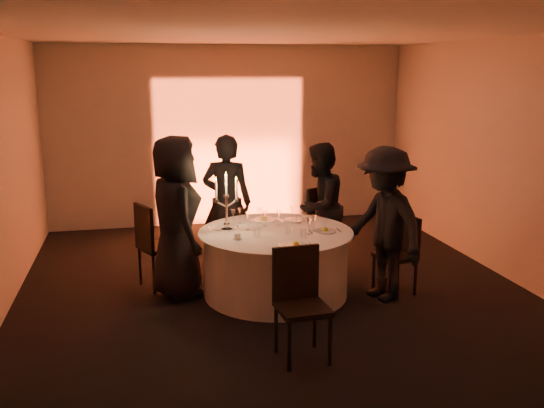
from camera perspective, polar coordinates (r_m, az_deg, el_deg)
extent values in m
plane|color=black|center=(7.27, 0.35, -8.44)|extent=(7.00, 7.00, 0.00)
plane|color=white|center=(6.79, 0.38, 15.89)|extent=(7.00, 7.00, 0.00)
plane|color=#B9B4AC|center=(10.28, -4.04, 6.42)|extent=(7.00, 0.00, 7.00)
plane|color=#B9B4AC|center=(3.64, 12.89, -5.64)|extent=(7.00, 0.00, 7.00)
plane|color=#B9B4AC|center=(8.09, 21.61, 3.83)|extent=(0.00, 7.00, 7.00)
cube|color=black|center=(10.25, -3.67, -1.84)|extent=(0.25, 0.12, 0.10)
cylinder|color=black|center=(7.27, 0.35, -8.33)|extent=(0.60, 0.60, 0.03)
cylinder|color=black|center=(7.15, 0.35, -5.63)|extent=(0.20, 0.20, 0.75)
cylinder|color=white|center=(7.15, 0.35, -5.63)|extent=(1.68, 1.68, 0.75)
cylinder|color=white|center=(7.03, 0.36, -2.66)|extent=(1.80, 1.80, 0.02)
cube|color=black|center=(7.50, -10.44, -3.97)|extent=(0.60, 0.60, 0.05)
cube|color=black|center=(7.34, -11.97, -2.12)|extent=(0.22, 0.43, 0.52)
cylinder|color=black|center=(7.49, -8.35, -5.95)|extent=(0.04, 0.04, 0.49)
cylinder|color=black|center=(7.82, -9.72, -5.19)|extent=(0.04, 0.04, 0.49)
cylinder|color=black|center=(7.33, -11.06, -6.49)|extent=(0.04, 0.04, 0.49)
cylinder|color=black|center=(7.66, -12.33, -5.68)|extent=(0.04, 0.04, 0.49)
cube|color=black|center=(8.47, -4.13, -2.30)|extent=(0.47, 0.47, 0.05)
cube|color=black|center=(8.24, -4.24, -0.98)|extent=(0.39, 0.13, 0.45)
cylinder|color=black|center=(8.69, -2.90, -3.42)|extent=(0.04, 0.04, 0.42)
cylinder|color=black|center=(8.71, -5.14, -3.41)|extent=(0.04, 0.04, 0.42)
cylinder|color=black|center=(8.36, -3.02, -4.07)|extent=(0.04, 0.04, 0.42)
cylinder|color=black|center=(8.39, -5.34, -4.06)|extent=(0.04, 0.04, 0.42)
cube|color=black|center=(8.37, 3.35, -1.93)|extent=(0.64, 0.64, 0.05)
cube|color=black|center=(8.17, 4.46, -0.23)|extent=(0.42, 0.28, 0.53)
cylinder|color=black|center=(8.71, 3.25, -3.11)|extent=(0.04, 0.04, 0.50)
cylinder|color=black|center=(8.44, 1.40, -3.63)|extent=(0.04, 0.04, 0.50)
cylinder|color=black|center=(8.46, 5.24, -3.64)|extent=(0.04, 0.04, 0.50)
cylinder|color=black|center=(8.17, 3.40, -4.20)|extent=(0.04, 0.04, 0.50)
cube|color=black|center=(7.32, 11.51, -4.88)|extent=(0.47, 0.47, 0.05)
cube|color=black|center=(7.35, 12.78, -2.82)|extent=(0.11, 0.41, 0.46)
cylinder|color=black|center=(7.44, 9.56, -6.36)|extent=(0.04, 0.04, 0.43)
cylinder|color=black|center=(7.16, 11.06, -7.17)|extent=(0.04, 0.04, 0.43)
cylinder|color=black|center=(7.62, 11.78, -5.97)|extent=(0.04, 0.04, 0.43)
cylinder|color=black|center=(7.36, 13.32, -6.74)|extent=(0.04, 0.04, 0.43)
cube|color=black|center=(5.58, 2.90, -9.80)|extent=(0.48, 0.48, 0.05)
cube|color=black|center=(5.66, 2.23, -6.45)|extent=(0.45, 0.07, 0.51)
cylinder|color=black|center=(5.46, 1.63, -13.21)|extent=(0.04, 0.04, 0.48)
cylinder|color=black|center=(5.58, 5.46, -12.65)|extent=(0.04, 0.04, 0.48)
cylinder|color=black|center=(5.79, 0.38, -11.62)|extent=(0.04, 0.04, 0.48)
cylinder|color=black|center=(5.90, 4.01, -11.14)|extent=(0.04, 0.04, 0.48)
imported|color=black|center=(7.07, -9.06, -1.21)|extent=(0.78, 1.03, 1.89)
imported|color=black|center=(8.00, -4.27, 0.20)|extent=(0.76, 0.62, 1.79)
imported|color=black|center=(7.98, 4.46, -0.25)|extent=(1.03, 1.02, 1.68)
imported|color=black|center=(7.00, 10.54, -1.87)|extent=(0.98, 1.29, 1.77)
cylinder|color=white|center=(7.17, -4.56, -2.26)|extent=(0.27, 0.27, 0.01)
cube|color=silver|center=(7.15, -5.91, -2.34)|extent=(0.01, 0.17, 0.01)
cube|color=silver|center=(7.19, -3.22, -2.19)|extent=(0.02, 0.17, 0.01)
cylinder|color=white|center=(7.52, -0.75, -1.51)|extent=(0.28, 0.28, 0.01)
cube|color=silver|center=(7.49, -2.02, -1.59)|extent=(0.02, 0.17, 0.01)
cube|color=silver|center=(7.55, 0.52, -1.45)|extent=(0.02, 0.17, 0.01)
sphere|color=yellow|center=(7.51, -0.75, -1.20)|extent=(0.07, 0.07, 0.07)
cylinder|color=white|center=(7.53, 2.13, -1.50)|extent=(0.26, 0.26, 0.01)
cube|color=silver|center=(7.49, 0.87, -1.57)|extent=(0.02, 0.17, 0.01)
cube|color=silver|center=(7.57, 3.37, -1.43)|extent=(0.01, 0.17, 0.01)
cylinder|color=white|center=(7.04, 5.00, -2.56)|extent=(0.25, 0.25, 0.01)
cube|color=silver|center=(6.99, 3.67, -2.65)|extent=(0.02, 0.17, 0.01)
cube|color=silver|center=(7.09, 6.31, -2.48)|extent=(0.01, 0.17, 0.01)
sphere|color=yellow|center=(7.02, 5.01, -2.23)|extent=(0.07, 0.07, 0.07)
cylinder|color=white|center=(6.46, 2.27, -3.92)|extent=(0.26, 0.26, 0.01)
cube|color=silver|center=(6.42, 0.80, -4.02)|extent=(0.01, 0.17, 0.01)
cube|color=silver|center=(6.50, 3.73, -3.83)|extent=(0.02, 0.17, 0.01)
sphere|color=yellow|center=(6.45, 2.28, -3.56)|extent=(0.07, 0.07, 0.07)
cylinder|color=white|center=(6.72, -3.28, -3.28)|extent=(0.11, 0.11, 0.01)
cylinder|color=white|center=(6.71, -3.28, -3.00)|extent=(0.07, 0.07, 0.06)
cylinder|color=white|center=(7.08, -4.27, -2.42)|extent=(0.14, 0.14, 0.02)
sphere|color=white|center=(7.06, -4.28, -1.92)|extent=(0.07, 0.07, 0.07)
cylinder|color=white|center=(7.03, -4.30, -0.82)|extent=(0.03, 0.03, 0.36)
cylinder|color=white|center=(6.98, -4.32, 0.76)|extent=(0.06, 0.06, 0.03)
cylinder|color=white|center=(6.96, -4.34, 1.75)|extent=(0.02, 0.02, 0.24)
cone|color=#F8A62C|center=(6.93, -4.36, 2.88)|extent=(0.02, 0.02, 0.04)
cylinder|color=white|center=(6.99, -4.79, 0.00)|extent=(0.13, 0.02, 0.09)
cylinder|color=white|center=(6.98, -5.27, 0.28)|extent=(0.06, 0.06, 0.03)
cylinder|color=white|center=(6.95, -5.29, 1.27)|extent=(0.02, 0.02, 0.24)
cone|color=#F8A62C|center=(6.93, -5.32, 2.40)|extent=(0.02, 0.02, 0.04)
cylinder|color=white|center=(7.01, -3.84, 0.05)|extent=(0.13, 0.02, 0.09)
cylinder|color=white|center=(7.01, -3.37, 0.37)|extent=(0.06, 0.06, 0.03)
cylinder|color=white|center=(6.99, -3.38, 1.36)|extent=(0.02, 0.02, 0.24)
cone|color=#F8A62C|center=(6.96, -3.39, 2.48)|extent=(0.02, 0.02, 0.04)
cylinder|color=silver|center=(7.39, -3.02, -1.82)|extent=(0.06, 0.06, 0.01)
cylinder|color=silver|center=(7.37, -3.03, -1.43)|extent=(0.01, 0.01, 0.10)
cone|color=silver|center=(7.35, -3.04, -0.75)|extent=(0.07, 0.07, 0.09)
cylinder|color=silver|center=(7.06, 3.95, -2.52)|extent=(0.06, 0.06, 0.01)
cylinder|color=silver|center=(7.05, 3.96, -2.11)|extent=(0.01, 0.01, 0.10)
cone|color=silver|center=(7.03, 3.97, -1.40)|extent=(0.07, 0.07, 0.09)
cylinder|color=silver|center=(7.27, 0.64, -2.04)|extent=(0.06, 0.06, 0.01)
cylinder|color=silver|center=(7.26, 0.64, -1.64)|extent=(0.01, 0.01, 0.10)
cone|color=silver|center=(7.24, 0.64, -0.95)|extent=(0.07, 0.07, 0.09)
cylinder|color=silver|center=(7.28, -0.65, -2.03)|extent=(0.06, 0.06, 0.01)
cylinder|color=silver|center=(7.26, -0.65, -1.63)|extent=(0.01, 0.01, 0.10)
cone|color=silver|center=(7.24, -0.65, -0.94)|extent=(0.07, 0.07, 0.09)
cylinder|color=silver|center=(7.32, -3.66, -1.96)|extent=(0.06, 0.06, 0.01)
cylinder|color=silver|center=(7.31, -3.67, -1.57)|extent=(0.01, 0.01, 0.10)
cone|color=silver|center=(7.29, -3.68, -0.88)|extent=(0.07, 0.07, 0.09)
cylinder|color=silver|center=(7.49, 1.93, -1.60)|extent=(0.06, 0.06, 0.01)
cylinder|color=silver|center=(7.48, 1.93, -1.21)|extent=(0.01, 0.01, 0.10)
cone|color=silver|center=(7.46, 1.94, -0.54)|extent=(0.07, 0.07, 0.09)
cylinder|color=silver|center=(6.90, 3.47, -2.86)|extent=(0.06, 0.06, 0.01)
cylinder|color=silver|center=(6.89, 3.48, -2.45)|extent=(0.01, 0.01, 0.10)
cone|color=silver|center=(6.87, 3.49, -1.72)|extent=(0.07, 0.07, 0.09)
cylinder|color=silver|center=(7.09, -2.27, -2.44)|extent=(0.06, 0.06, 0.01)
cylinder|color=silver|center=(7.08, -2.27, -2.03)|extent=(0.01, 0.01, 0.10)
cone|color=silver|center=(7.05, -2.28, -1.32)|extent=(0.07, 0.07, 0.09)
cylinder|color=silver|center=(7.39, -1.17, -1.79)|extent=(0.06, 0.06, 0.01)
cylinder|color=silver|center=(7.38, -1.17, -1.39)|extent=(0.01, 0.01, 0.10)
cone|color=silver|center=(7.36, -1.18, -0.72)|extent=(0.07, 0.07, 0.09)
cylinder|color=silver|center=(6.78, 2.95, -2.78)|extent=(0.07, 0.07, 0.09)
cylinder|color=silver|center=(6.90, 1.60, -2.49)|extent=(0.07, 0.07, 0.09)
cylinder|color=silver|center=(6.82, -1.42, -2.68)|extent=(0.07, 0.07, 0.09)
cylinder|color=silver|center=(7.38, 2.49, -1.48)|extent=(0.07, 0.07, 0.09)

